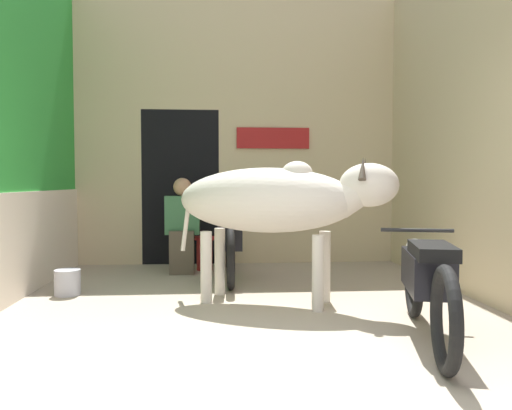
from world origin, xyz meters
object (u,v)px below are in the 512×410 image
Objects in this scene: motorcycle_near at (427,280)px; motorcycle_far at (230,241)px; cow at (277,201)px; plastic_stool at (204,252)px; shopkeeper_seated at (182,223)px; bucket at (67,282)px.

motorcycle_near is 2.83m from motorcycle_far.
cow is at bearing -71.95° from motorcycle_far.
motorcycle_near is at bearing -61.10° from plastic_stool.
motorcycle_near is at bearing -55.81° from shopkeeper_seated.
motorcycle_far is 0.69m from plastic_stool.
cow is at bearing -13.54° from bucket.
shopkeeper_seated is at bearing 145.04° from motorcycle_far.
shopkeeper_seated is 1.69m from bucket.
motorcycle_near is 7.41× the size of bucket.
motorcycle_far is (-1.37, 2.48, 0.00)m from motorcycle_near.
plastic_stool is at bearing 111.50° from cow.
motorcycle_far is at bearing 108.05° from cow.
bucket is (-3.05, 1.71, -0.31)m from motorcycle_near.
shopkeeper_seated is (-0.59, 0.41, 0.20)m from motorcycle_far.
motorcycle_far is 0.75m from shopkeeper_seated.
plastic_stool is 1.69× the size of bucket.
motorcycle_near reaches higher than plastic_stool.
shopkeeper_seated is 0.52m from plastic_stool.
motorcycle_near is at bearing -61.01° from motorcycle_far.
cow is 1.44m from motorcycle_far.
motorcycle_near is at bearing -51.49° from cow.
shopkeeper_seated is 4.65× the size of bucket.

